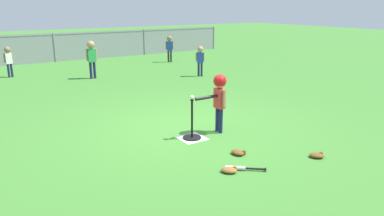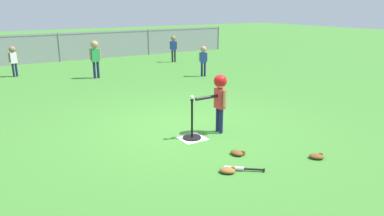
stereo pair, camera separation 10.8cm
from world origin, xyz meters
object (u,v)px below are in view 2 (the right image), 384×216
object	(u,v)px
fielder_deep_right	(173,45)
glove_near_bats	(237,153)
batter_child	(220,92)
fielder_deep_left	(13,57)
fielder_near_left	(203,57)
spare_bat_silver	(238,168)
glove_by_plate	(228,170)
glove_tossed_aside	(317,156)
batting_tee	(192,132)
fielder_near_right	(95,54)
baseball_on_tee	(192,97)

from	to	relation	value
fielder_deep_right	glove_near_bats	xyz separation A→B (m)	(-3.80, -8.68, -0.64)
batter_child	fielder_deep_right	size ratio (longest dim) A/B	1.02
fielder_deep_left	fielder_near_left	distance (m)	6.08
spare_bat_silver	glove_near_bats	world-z (taller)	glove_near_bats
spare_bat_silver	glove_near_bats	distance (m)	0.55
spare_bat_silver	glove_near_bats	size ratio (longest dim) A/B	1.96
glove_by_plate	glove_tossed_aside	bearing A→B (deg)	-13.42
glove_by_plate	batting_tee	bearing A→B (deg)	77.92
fielder_near_right	fielder_near_left	bearing A→B (deg)	-27.17
fielder_deep_right	fielder_near_left	bearing A→B (deg)	-102.16
fielder_near_right	batter_child	bearing A→B (deg)	-87.51
fielder_deep_right	glove_near_bats	world-z (taller)	fielder_deep_right
fielder_deep_left	fielder_near_left	size ratio (longest dim) A/B	1.00
baseball_on_tee	fielder_near_right	xyz separation A→B (m)	(0.31, 6.12, 0.02)
batter_child	glove_by_plate	distance (m)	1.79
fielder_near_left	glove_near_bats	world-z (taller)	fielder_near_left
batting_tee	fielder_deep_right	xyz separation A→B (m)	(4.01, 7.70, 0.56)
baseball_on_tee	spare_bat_silver	size ratio (longest dim) A/B	0.16
fielder_deep_left	glove_near_bats	distance (m)	9.02
fielder_near_right	glove_tossed_aside	distance (m)	7.93
fielder_deep_left	fielder_deep_right	size ratio (longest dim) A/B	0.93
baseball_on_tee	glove_by_plate	xyz separation A→B (m)	(-0.30, -1.39, -0.70)
fielder_deep_left	fielder_near_right	xyz separation A→B (m)	(2.14, -1.66, 0.13)
fielder_near_left	glove_tossed_aside	world-z (taller)	fielder_near_left
batting_tee	batter_child	world-z (taller)	batter_child
spare_bat_silver	glove_by_plate	size ratio (longest dim) A/B	1.74
baseball_on_tee	fielder_near_left	bearing A→B (deg)	53.88
batting_tee	glove_tossed_aside	xyz separation A→B (m)	(1.14, -1.73, -0.08)
baseball_on_tee	fielder_deep_right	bearing A→B (deg)	62.49
baseball_on_tee	fielder_deep_right	distance (m)	8.68
fielder_deep_left	fielder_deep_right	distance (m)	5.84
spare_bat_silver	glove_tossed_aside	bearing A→B (deg)	-14.07
batting_tee	batter_child	distance (m)	0.87
glove_by_plate	glove_tossed_aside	size ratio (longest dim) A/B	1.00
fielder_near_right	baseball_on_tee	bearing A→B (deg)	-92.90
baseball_on_tee	glove_tossed_aside	world-z (taller)	baseball_on_tee
fielder_near_right	glove_near_bats	xyz separation A→B (m)	(-0.10, -7.11, -0.72)
batting_tee	spare_bat_silver	world-z (taller)	batting_tee
glove_near_bats	glove_tossed_aside	size ratio (longest dim) A/B	0.89
batter_child	glove_by_plate	size ratio (longest dim) A/B	3.94
fielder_near_left	spare_bat_silver	size ratio (longest dim) A/B	2.06
batter_child	spare_bat_silver	world-z (taller)	batter_child
batter_child	fielder_deep_left	size ratio (longest dim) A/B	1.10
baseball_on_tee	batter_child	size ratio (longest dim) A/B	0.07
batter_child	fielder_deep_right	bearing A→B (deg)	65.98
fielder_near_right	glove_by_plate	distance (m)	7.57
fielder_deep_right	glove_tossed_aside	distance (m)	9.88
fielder_near_right	glove_by_plate	world-z (taller)	fielder_near_right
fielder_deep_left	fielder_near_right	world-z (taller)	fielder_near_right
glove_by_plate	glove_near_bats	xyz separation A→B (m)	(0.50, 0.41, 0.00)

